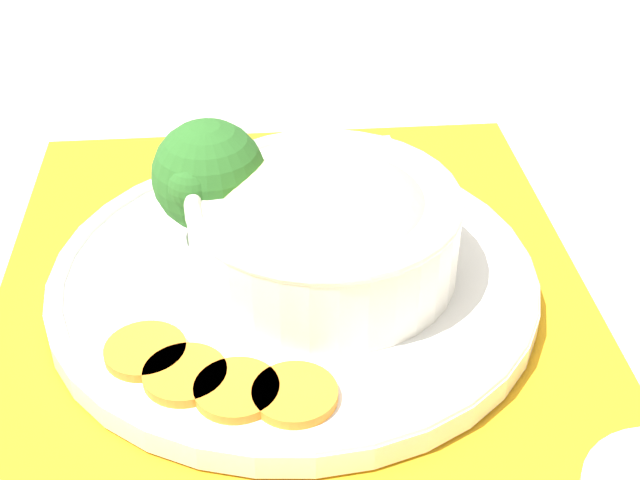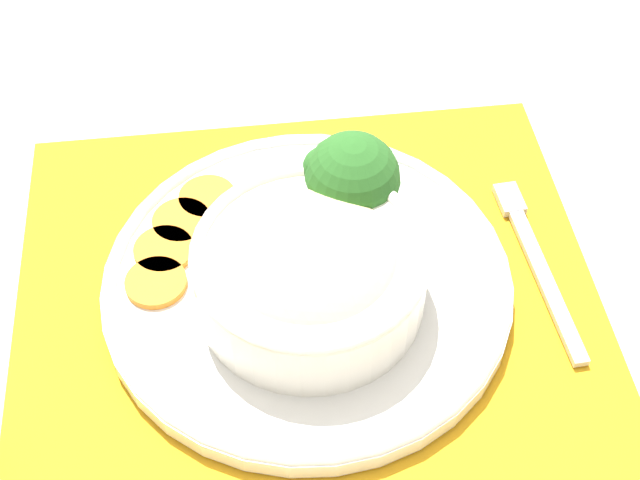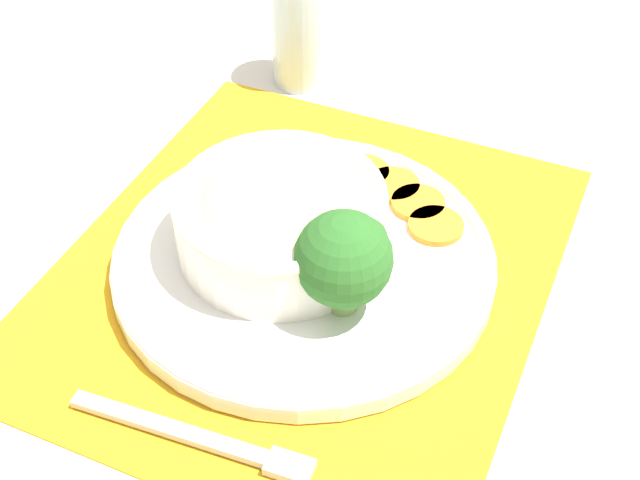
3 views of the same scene
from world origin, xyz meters
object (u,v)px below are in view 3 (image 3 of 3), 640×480
(broccoli_floret, at_px, (344,259))
(water_glass, at_px, (304,39))
(bowl, at_px, (281,214))
(fork, at_px, (214,443))

(broccoli_floret, xyz_separation_m, water_glass, (-0.31, -0.17, -0.02))
(bowl, height_order, water_glass, water_glass)
(water_glass, bearing_deg, broccoli_floret, 29.05)
(fork, bearing_deg, bowl, -172.73)
(bowl, height_order, fork, bowl)
(broccoli_floret, xyz_separation_m, fork, (0.14, -0.04, -0.06))
(bowl, bearing_deg, broccoli_floret, 59.55)
(bowl, xyz_separation_m, water_glass, (-0.27, -0.10, -0.01))
(water_glass, xyz_separation_m, fork, (0.45, 0.13, -0.04))
(bowl, xyz_separation_m, broccoli_floret, (0.04, 0.07, 0.02))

